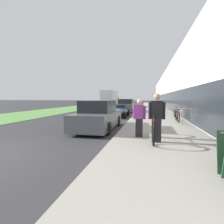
# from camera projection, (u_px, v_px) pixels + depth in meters

# --- Properties ---
(sidewalk_slab) EXTENTS (3.87, 70.00, 0.12)m
(sidewalk_slab) POSITION_uv_depth(u_px,v_px,m) (153.00, 110.00, 24.24)
(sidewalk_slab) COLOR gray
(sidewalk_slab) RESTS_ON ground
(storefront_facade) EXTENTS (10.01, 70.00, 6.13)m
(storefront_facade) POSITION_uv_depth(u_px,v_px,m) (193.00, 90.00, 30.36)
(storefront_facade) COLOR #BCB7AD
(storefront_facade) RESTS_ON ground
(lawn_strip) EXTENTS (6.22, 70.00, 0.03)m
(lawn_strip) POSITION_uv_depth(u_px,v_px,m) (79.00, 107.00, 30.71)
(lawn_strip) COLOR #5B9347
(lawn_strip) RESTS_ON ground
(tandem_bicycle) EXTENTS (0.52, 2.51, 0.98)m
(tandem_bicycle) POSITION_uv_depth(u_px,v_px,m) (153.00, 129.00, 6.54)
(tandem_bicycle) COLOR black
(tandem_bicycle) RESTS_ON sidewalk_slab
(person_rider) EXTENTS (0.59, 0.23, 1.73)m
(person_rider) POSITION_uv_depth(u_px,v_px,m) (157.00, 118.00, 6.18)
(person_rider) COLOR black
(person_rider) RESTS_ON sidewalk_slab
(person_bystander) EXTENTS (0.52, 0.20, 1.52)m
(person_bystander) POSITION_uv_depth(u_px,v_px,m) (139.00, 118.00, 7.02)
(person_bystander) COLOR black
(person_bystander) RESTS_ON sidewalk_slab
(bike_rack_hoop) EXTENTS (0.05, 0.60, 0.84)m
(bike_rack_hoop) POSITION_uv_depth(u_px,v_px,m) (182.00, 116.00, 10.19)
(bike_rack_hoop) COLOR gray
(bike_rack_hoop) RESTS_ON sidewalk_slab
(cruiser_bike_nearest) EXTENTS (0.52, 1.63, 0.85)m
(cruiser_bike_nearest) POSITION_uv_depth(u_px,v_px,m) (177.00, 116.00, 11.57)
(cruiser_bike_nearest) COLOR black
(cruiser_bike_nearest) RESTS_ON sidewalk_slab
(cruiser_bike_middle) EXTENTS (0.52, 1.68, 0.88)m
(cruiser_bike_middle) POSITION_uv_depth(u_px,v_px,m) (176.00, 113.00, 13.83)
(cruiser_bike_middle) COLOR black
(cruiser_bike_middle) RESTS_ON sidewalk_slab
(parked_sedan_curbside) EXTENTS (1.86, 4.42, 1.55)m
(parked_sedan_curbside) POSITION_uv_depth(u_px,v_px,m) (98.00, 116.00, 9.36)
(parked_sedan_curbside) COLOR #4C5156
(parked_sedan_curbside) RESTS_ON ground
(vintage_roadster_curbside) EXTENTS (1.72, 3.94, 1.03)m
(vintage_roadster_curbside) POSITION_uv_depth(u_px,v_px,m) (118.00, 112.00, 15.56)
(vintage_roadster_curbside) COLOR navy
(vintage_roadster_curbside) RESTS_ON ground
(parked_sedan_far) EXTENTS (1.95, 4.25, 1.55)m
(parked_sedan_far) POSITION_uv_depth(u_px,v_px,m) (126.00, 106.00, 20.70)
(parked_sedan_far) COLOR #4C5156
(parked_sedan_far) RESTS_ON ground
(moving_truck) EXTENTS (2.31, 7.01, 3.00)m
(moving_truck) POSITION_uv_depth(u_px,v_px,m) (110.00, 99.00, 33.25)
(moving_truck) COLOR orange
(moving_truck) RESTS_ON ground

